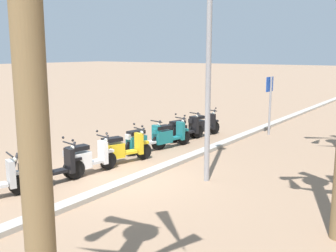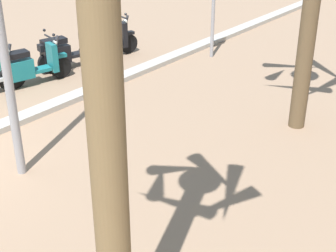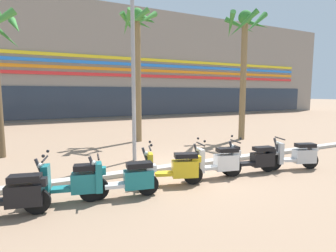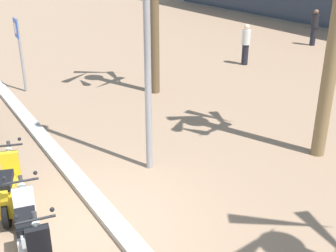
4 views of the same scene
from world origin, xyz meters
name	(u,v)px [view 1 (image 1 of 4)]	position (x,y,z in m)	size (l,w,h in m)	color
ground_plane	(121,180)	(0.00, 0.00, 0.00)	(200.00, 200.00, 0.00)	#93755B
curb_strip	(131,180)	(0.00, 0.36, 0.06)	(60.00, 0.36, 0.12)	#ADA89E
scooter_black_mid_centre	(202,125)	(-6.15, -1.08, 0.46)	(1.71, 0.73, 1.17)	black
scooter_black_mid_front	(183,130)	(-4.99, -1.23, 0.45)	(1.80, 0.72, 1.04)	black
scooter_teal_lead_nearest	(168,135)	(-3.73, -1.05, 0.46)	(1.75, 0.71, 1.17)	black
scooter_teal_far_back	(143,140)	(-2.61, -1.32, 0.45)	(1.82, 0.65, 1.04)	black
scooter_yellow_second_in_line	(121,149)	(-1.21, -1.05, 0.46)	(1.79, 0.83, 1.17)	black
scooter_white_gap_after_mid	(86,159)	(0.21, -1.08, 0.46)	(1.72, 0.66, 1.17)	black
scooter_black_mid_rear	(47,169)	(1.46, -1.19, 0.44)	(1.86, 0.67, 1.17)	black
crossing_sign	(270,99)	(-8.01, 1.03, 1.50)	(0.60, 0.14, 2.40)	#939399
street_lamp	(209,19)	(-1.25, 1.94, 4.21)	(0.36, 0.36, 6.94)	#939399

